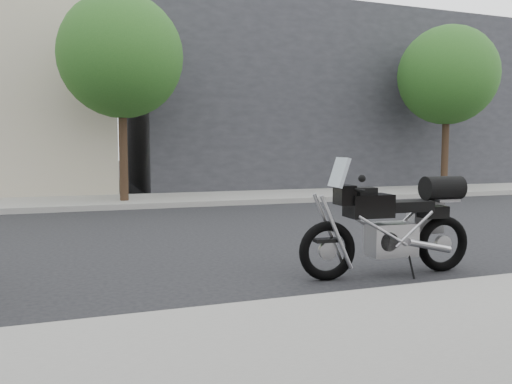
# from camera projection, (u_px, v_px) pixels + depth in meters

# --- Properties ---
(ground) EXTENTS (120.00, 120.00, 0.00)m
(ground) POSITION_uv_depth(u_px,v_px,m) (264.00, 237.00, 9.10)
(ground) COLOR black
(ground) RESTS_ON ground
(far_sidewalk) EXTENTS (44.00, 3.00, 0.15)m
(far_sidewalk) POSITION_uv_depth(u_px,v_px,m) (191.00, 199.00, 15.21)
(far_sidewalk) COLOR gray
(far_sidewalk) RESTS_ON ground
(far_building_dark) EXTENTS (16.00, 11.00, 7.00)m
(far_building_dark) POSITION_uv_depth(u_px,v_px,m) (304.00, 109.00, 23.79)
(far_building_dark) COLOR #27272C
(far_building_dark) RESTS_ON ground
(street_tree_left) EXTENTS (3.40, 3.40, 5.70)m
(street_tree_left) POSITION_uv_depth(u_px,v_px,m) (447.00, 76.00, 17.33)
(street_tree_left) COLOR #332317
(street_tree_left) RESTS_ON far_sidewalk
(street_tree_mid) EXTENTS (3.40, 3.40, 5.70)m
(street_tree_mid) POSITION_uv_depth(u_px,v_px,m) (121.00, 56.00, 13.73)
(street_tree_mid) COLOR #332317
(street_tree_mid) RESTS_ON far_sidewalk
(motorcycle) EXTENTS (2.39, 0.77, 1.51)m
(motorcycle) POSITION_uv_depth(u_px,v_px,m) (398.00, 224.00, 6.37)
(motorcycle) COLOR black
(motorcycle) RESTS_ON ground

